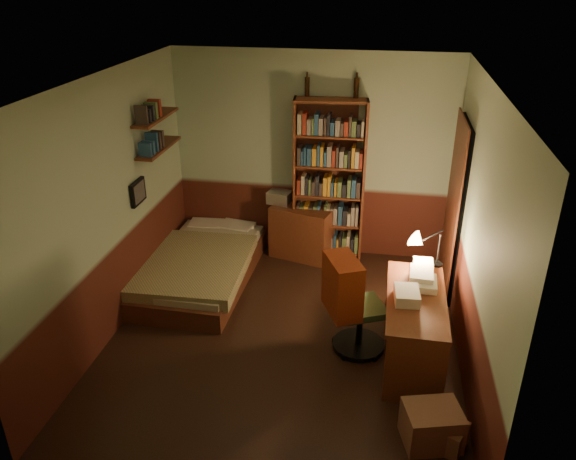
% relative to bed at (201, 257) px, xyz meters
% --- Properties ---
extents(floor, '(3.50, 4.00, 0.02)m').
position_rel_bed_xyz_m(floor, '(1.19, -0.97, -0.32)').
color(floor, black).
rests_on(floor, ground).
extents(ceiling, '(3.50, 4.00, 0.02)m').
position_rel_bed_xyz_m(ceiling, '(1.19, -0.97, 2.30)').
color(ceiling, silver).
rests_on(ceiling, wall_back).
extents(wall_back, '(3.50, 0.02, 2.60)m').
position_rel_bed_xyz_m(wall_back, '(1.19, 1.04, 0.99)').
color(wall_back, '#9BB391').
rests_on(wall_back, ground).
extents(wall_left, '(0.02, 4.00, 2.60)m').
position_rel_bed_xyz_m(wall_left, '(-0.57, -0.97, 0.99)').
color(wall_left, '#9BB391').
rests_on(wall_left, ground).
extents(wall_right, '(0.02, 4.00, 2.60)m').
position_rel_bed_xyz_m(wall_right, '(2.95, -0.97, 0.99)').
color(wall_right, '#9BB391').
rests_on(wall_right, ground).
extents(wall_front, '(3.50, 0.02, 2.60)m').
position_rel_bed_xyz_m(wall_front, '(1.19, -2.98, 0.99)').
color(wall_front, '#9BB391').
rests_on(wall_front, ground).
extents(doorway, '(0.06, 0.90, 2.00)m').
position_rel_bed_xyz_m(doorway, '(2.91, 0.33, 0.69)').
color(doorway, black).
rests_on(doorway, ground).
extents(door_trim, '(0.02, 0.98, 2.08)m').
position_rel_bed_xyz_m(door_trim, '(2.88, 0.33, 0.69)').
color(door_trim, '#4A2315').
rests_on(door_trim, ground).
extents(bed, '(1.15, 2.10, 0.62)m').
position_rel_bed_xyz_m(bed, '(0.00, 0.00, 0.00)').
color(bed, olive).
rests_on(bed, ground).
extents(dresser, '(0.85, 0.58, 0.69)m').
position_rel_bed_xyz_m(dresser, '(1.10, 0.79, 0.04)').
color(dresser, '#5D2B17').
rests_on(dresser, ground).
extents(mini_stereo, '(0.33, 0.28, 0.16)m').
position_rel_bed_xyz_m(mini_stereo, '(0.79, 0.92, 0.46)').
color(mini_stereo, '#B2B2B7').
rests_on(mini_stereo, dresser).
extents(bookshelf, '(0.91, 0.36, 2.06)m').
position_rel_bed_xyz_m(bookshelf, '(1.42, 0.88, 0.72)').
color(bookshelf, '#5D2B17').
rests_on(bookshelf, ground).
extents(bottle_left, '(0.07, 0.07, 0.22)m').
position_rel_bed_xyz_m(bottle_left, '(1.12, 0.99, 1.87)').
color(bottle_left, black).
rests_on(bottle_left, bookshelf).
extents(bottle_right, '(0.08, 0.08, 0.23)m').
position_rel_bed_xyz_m(bottle_right, '(1.70, 0.99, 1.87)').
color(bottle_right, black).
rests_on(bottle_right, bookshelf).
extents(desk, '(0.55, 1.32, 0.70)m').
position_rel_bed_xyz_m(desk, '(2.47, -1.11, 0.04)').
color(desk, '#5D2B17').
rests_on(desk, ground).
extents(paper_stack, '(0.19, 0.26, 0.11)m').
position_rel_bed_xyz_m(paper_stack, '(2.54, -0.63, 0.45)').
color(paper_stack, silver).
rests_on(paper_stack, desk).
extents(desk_lamp, '(0.22, 0.22, 0.61)m').
position_rel_bed_xyz_m(desk_lamp, '(2.69, -0.46, 0.70)').
color(desk_lamp, black).
rests_on(desk_lamp, desk).
extents(office_chair, '(0.67, 0.64, 1.05)m').
position_rel_bed_xyz_m(office_chair, '(1.96, -1.03, 0.22)').
color(office_chair, '#2F5330').
rests_on(office_chair, ground).
extents(red_jacket, '(0.36, 0.52, 0.56)m').
position_rel_bed_xyz_m(red_jacket, '(1.95, -0.83, 1.02)').
color(red_jacket, '#A63718').
rests_on(red_jacket, office_chair).
extents(wall_shelf_lower, '(0.20, 0.90, 0.03)m').
position_rel_bed_xyz_m(wall_shelf_lower, '(-0.45, 0.13, 1.29)').
color(wall_shelf_lower, '#5D2B17').
rests_on(wall_shelf_lower, wall_left).
extents(wall_shelf_upper, '(0.20, 0.90, 0.03)m').
position_rel_bed_xyz_m(wall_shelf_upper, '(-0.45, 0.13, 1.64)').
color(wall_shelf_upper, '#5D2B17').
rests_on(wall_shelf_upper, wall_left).
extents(framed_picture, '(0.04, 0.32, 0.26)m').
position_rel_bed_xyz_m(framed_picture, '(-0.53, -0.37, 0.94)').
color(framed_picture, black).
rests_on(framed_picture, wall_left).
extents(cardboard_box_a, '(0.52, 0.46, 0.33)m').
position_rel_bed_xyz_m(cardboard_box_a, '(2.61, -2.16, -0.14)').
color(cardboard_box_a, '#875C45').
rests_on(cardboard_box_a, ground).
extents(cardboard_box_b, '(0.39, 0.37, 0.22)m').
position_rel_bed_xyz_m(cardboard_box_b, '(2.72, -2.18, -0.20)').
color(cardboard_box_b, '#875C45').
rests_on(cardboard_box_b, ground).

